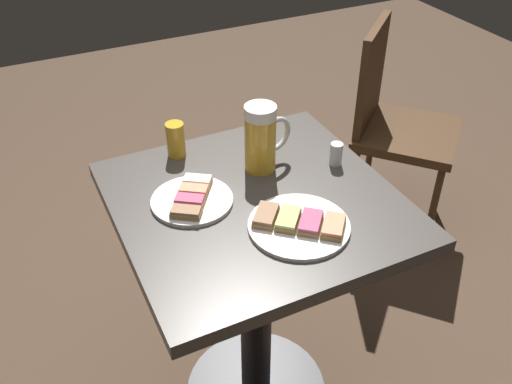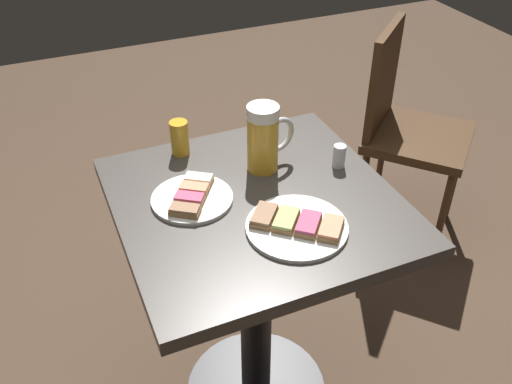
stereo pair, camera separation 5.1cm
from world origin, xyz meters
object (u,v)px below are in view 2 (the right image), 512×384
Objects in this scene: plate_far at (192,197)px; beer_mug at (264,138)px; plate_near at (297,225)px; salt_shaker at (339,156)px; beer_glass_small at (180,138)px; cafe_chair at (405,122)px.

beer_mug is at bearing -164.09° from plate_far.
plate_near is 3.73× the size of salt_shaker.
beer_glass_small is 1.54× the size of salt_shaker.
beer_glass_small reaches higher than plate_far.
beer_mug reaches higher than cafe_chair.
beer_mug is 0.97m from cafe_chair.
beer_mug is 1.87× the size of beer_glass_small.
salt_shaker is (-0.21, -0.18, 0.02)m from plate_near.
beer_mug is 0.24m from beer_glass_small.
plate_far is at bearing -1.31° from salt_shaker.
plate_near is at bearing -2.23° from cafe_chair.
cafe_chair reaches higher than beer_glass_small.
beer_glass_small reaches higher than plate_near.
salt_shaker is at bearing -2.62° from cafe_chair.
beer_glass_small is at bearing -31.84° from salt_shaker.
plate_far is 2.06× the size of beer_glass_small.
beer_mug reaches higher than beer_glass_small.
plate_near is 2.42× the size of beer_glass_small.
beer_glass_small is (-0.04, -0.21, 0.04)m from plate_far.
beer_glass_small reaches higher than salt_shaker.
plate_far is (0.18, -0.19, -0.00)m from plate_near.
salt_shaker is 0.07× the size of cafe_chair.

